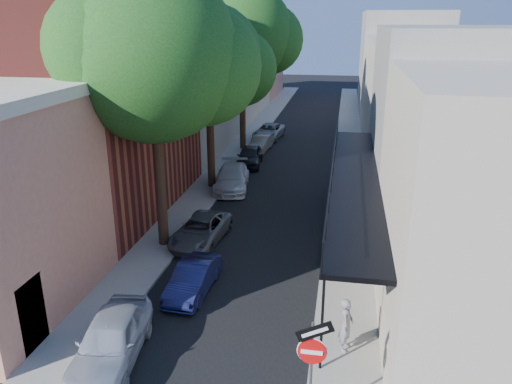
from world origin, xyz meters
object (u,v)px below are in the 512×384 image
at_px(parked_car_a, 111,339).
at_px(parked_car_g, 269,131).
at_px(sign_post, 312,356).
at_px(oak_mid, 216,63).
at_px(oak_far, 249,34).
at_px(parked_car_f, 260,144).
at_px(pedestrian, 346,324).
at_px(parked_car_d, 232,178).
at_px(parked_car_e, 249,156).
at_px(parked_car_c, 201,230).
at_px(oak_near, 165,58).
at_px(parked_car_b, 193,278).

height_order(parked_car_a, parked_car_g, parked_car_a).
relative_size(sign_post, oak_mid, 0.29).
bearing_deg(oak_far, parked_car_f, -29.26).
bearing_deg(parked_car_f, pedestrian, -68.48).
bearing_deg(sign_post, parked_car_d, 108.71).
distance_m(oak_far, parked_car_d, 12.03).
distance_m(oak_mid, parked_car_e, 7.96).
relative_size(parked_car_e, parked_car_g, 0.89).
height_order(sign_post, parked_car_c, sign_post).
bearing_deg(parked_car_a, oak_mid, 85.63).
bearing_deg(oak_near, oak_far, 89.96).
height_order(oak_near, parked_car_f, oak_near).
relative_size(oak_far, pedestrian, 7.21).
xyz_separation_m(parked_car_b, parked_car_f, (-1.03, 20.27, -0.00)).
distance_m(parked_car_a, parked_car_f, 24.31).
relative_size(oak_near, parked_car_b, 3.38).
xyz_separation_m(sign_post, parked_car_e, (-5.66, 21.89, -1.39)).
relative_size(oak_far, parked_car_d, 2.63).
xyz_separation_m(parked_car_b, parked_car_d, (-1.19, 11.50, 0.10)).
height_order(parked_car_c, parked_car_e, parked_car_e).
relative_size(oak_far, parked_car_e, 3.12).
relative_size(sign_post, parked_car_g, 0.70).
distance_m(sign_post, parked_car_b, 7.31).
distance_m(oak_near, oak_mid, 8.01).
height_order(oak_mid, pedestrian, oak_mid).
xyz_separation_m(oak_near, pedestrian, (7.34, -6.27, -6.93)).
relative_size(oak_far, parked_car_g, 2.78).
xyz_separation_m(parked_car_c, pedestrian, (6.30, -6.67, 0.39)).
xyz_separation_m(oak_mid, parked_car_b, (2.01, -11.75, -6.50)).
xyz_separation_m(oak_mid, parked_car_f, (0.98, 8.52, -6.50)).
xyz_separation_m(sign_post, parked_car_a, (-5.76, 1.47, -1.34)).
relative_size(parked_car_c, parked_car_d, 0.89).
distance_m(parked_car_d, parked_car_f, 8.78).
relative_size(parked_car_f, parked_car_g, 0.79).
relative_size(parked_car_a, parked_car_d, 0.90).
distance_m(oak_near, parked_car_a, 10.64).
height_order(oak_mid, parked_car_g, oak_mid).
distance_m(oak_far, parked_car_e, 8.83).
xyz_separation_m(parked_car_a, parked_car_g, (0.17, 28.44, -0.10)).
xyz_separation_m(oak_mid, parked_car_e, (0.91, 4.63, -6.41)).
bearing_deg(parked_car_b, sign_post, -47.47).
distance_m(sign_post, parked_car_f, 26.42).
height_order(parked_car_b, parked_car_c, parked_car_c).
distance_m(parked_car_g, pedestrian, 27.64).
xyz_separation_m(oak_mid, parked_car_a, (0.82, -15.79, -6.36)).
height_order(oak_mid, parked_car_c, oak_mid).
bearing_deg(parked_car_c, parked_car_e, 95.93).
distance_m(parked_car_a, parked_car_e, 20.42).
relative_size(parked_car_d, parked_car_g, 1.06).
bearing_deg(parked_car_c, parked_car_d, 97.22).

